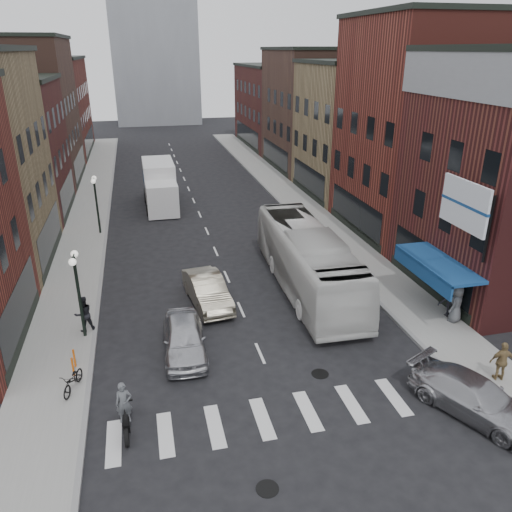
{
  "coord_description": "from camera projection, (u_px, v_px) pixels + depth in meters",
  "views": [
    {
      "loc": [
        -4.39,
        -16.66,
        12.12
      ],
      "look_at": [
        0.93,
        5.65,
        2.56
      ],
      "focal_mm": 35.0,
      "sensor_mm": 36.0,
      "label": 1
    }
  ],
  "objects": [
    {
      "name": "curb_left",
      "position": [
        108.0,
        217.0,
        38.82
      ],
      "size": [
        0.2,
        74.0,
        0.16
      ],
      "primitive_type": "cube",
      "color": "gray",
      "rests_on": "ground"
    },
    {
      "name": "bldg_left_far_a",
      "position": [
        16.0,
        112.0,
        46.22
      ],
      "size": [
        10.3,
        12.2,
        13.3
      ],
      "color": "#4C3026",
      "rests_on": "ground"
    },
    {
      "name": "sidewalk_left",
      "position": [
        88.0,
        217.0,
        38.47
      ],
      "size": [
        3.0,
        74.0,
        0.15
      ],
      "primitive_type": "cube",
      "color": "gray",
      "rests_on": "ground"
    },
    {
      "name": "ped_right_a",
      "position": [
        450.0,
        299.0,
        23.86
      ],
      "size": [
        1.19,
        0.62,
        1.8
      ],
      "primitive_type": "imported",
      "rotation": [
        0.0,
        0.0,
        3.1
      ],
      "color": "black",
      "rests_on": "sidewalk_right"
    },
    {
      "name": "sidewalk_right",
      "position": [
        298.0,
        203.0,
        42.11
      ],
      "size": [
        3.0,
        74.0,
        0.15
      ],
      "primitive_type": "cube",
      "color": "gray",
      "rests_on": "ground"
    },
    {
      "name": "curb_right",
      "position": [
        281.0,
        205.0,
        41.81
      ],
      "size": [
        0.2,
        74.0,
        0.16
      ],
      "primitive_type": "cube",
      "color": "gray",
      "rests_on": "ground"
    },
    {
      "name": "crosswalk_stripes",
      "position": [
        287.0,
        414.0,
        17.87
      ],
      "size": [
        12.0,
        2.2,
        0.01
      ],
      "primitive_type": "cube",
      "color": "silver",
      "rests_on": "ground"
    },
    {
      "name": "streetlamp_far",
      "position": [
        96.0,
        195.0,
        34.02
      ],
      "size": [
        0.32,
        1.22,
        4.11
      ],
      "color": "black",
      "rests_on": "ground"
    },
    {
      "name": "ground",
      "position": [
        266.0,
        367.0,
        20.56
      ],
      "size": [
        160.0,
        160.0,
        0.0
      ],
      "primitive_type": "plane",
      "color": "black",
      "rests_on": "ground"
    },
    {
      "name": "motorcycle_rider",
      "position": [
        125.0,
        410.0,
        16.71
      ],
      "size": [
        0.56,
        1.97,
        2.0
      ],
      "rotation": [
        0.0,
        0.0,
        0.03
      ],
      "color": "black",
      "rests_on": "ground"
    },
    {
      "name": "ped_right_b",
      "position": [
        502.0,
        361.0,
        19.22
      ],
      "size": [
        1.05,
        0.68,
        1.65
      ],
      "primitive_type": "imported",
      "rotation": [
        0.0,
        0.0,
        2.92
      ],
      "color": "olive",
      "rests_on": "sidewalk_right"
    },
    {
      "name": "box_truck",
      "position": [
        160.0,
        186.0,
        40.9
      ],
      "size": [
        2.55,
        8.06,
        3.51
      ],
      "rotation": [
        0.0,
        0.0,
        0.0
      ],
      "color": "white",
      "rests_on": "ground"
    },
    {
      "name": "ped_right_c",
      "position": [
        457.0,
        304.0,
        23.36
      ],
      "size": [
        1.08,
        0.98,
        1.85
      ],
      "primitive_type": "imported",
      "rotation": [
        0.0,
        0.0,
        3.7
      ],
      "color": "#575A5E",
      "rests_on": "sidewalk_right"
    },
    {
      "name": "bike_rack",
      "position": [
        74.0,
        362.0,
        19.89
      ],
      "size": [
        0.08,
        0.68,
        0.8
      ],
      "color": "#D8590C",
      "rests_on": "sidewalk_left"
    },
    {
      "name": "streetlamp_near",
      "position": [
        77.0,
        280.0,
        21.45
      ],
      "size": [
        0.32,
        1.22,
        4.11
      ],
      "color": "black",
      "rests_on": "ground"
    },
    {
      "name": "bldg_right_mid_b",
      "position": [
        365.0,
        129.0,
        43.14
      ],
      "size": [
        10.3,
        10.2,
        11.3
      ],
      "color": "olive",
      "rests_on": "ground"
    },
    {
      "name": "bldg_right_mid_a",
      "position": [
        430.0,
        128.0,
        33.59
      ],
      "size": [
        10.3,
        10.2,
        14.3
      ],
      "color": "maroon",
      "rests_on": "ground"
    },
    {
      "name": "parked_bicycle",
      "position": [
        73.0,
        380.0,
        18.78
      ],
      "size": [
        1.03,
        1.69,
        0.84
      ],
      "primitive_type": "imported",
      "rotation": [
        0.0,
        0.0,
        -0.32
      ],
      "color": "black",
      "rests_on": "sidewalk_left"
    },
    {
      "name": "ped_left_solo",
      "position": [
        84.0,
        314.0,
        22.6
      ],
      "size": [
        0.95,
        0.75,
        1.7
      ],
      "primitive_type": "imported",
      "rotation": [
        0.0,
        0.0,
        3.52
      ],
      "color": "black",
      "rests_on": "sidewalk_left"
    },
    {
      "name": "bldg_right_far_b",
      "position": [
        283.0,
        106.0,
        65.78
      ],
      "size": [
        10.3,
        16.2,
        10.3
      ],
      "color": "#4D1B1B",
      "rests_on": "ground"
    },
    {
      "name": "bldg_left_far_b",
      "position": [
        41.0,
        108.0,
        59.18
      ],
      "size": [
        10.3,
        16.2,
        11.3
      ],
      "color": "maroon",
      "rests_on": "ground"
    },
    {
      "name": "billboard_sign",
      "position": [
        466.0,
        206.0,
        20.49
      ],
      "size": [
        1.52,
        3.0,
        3.7
      ],
      "color": "black",
      "rests_on": "ground"
    },
    {
      "name": "sedan_left_near",
      "position": [
        184.0,
        338.0,
        21.2
      ],
      "size": [
        1.93,
        4.46,
        1.5
      ],
      "primitive_type": "imported",
      "rotation": [
        0.0,
        0.0,
        -0.04
      ],
      "color": "silver",
      "rests_on": "ground"
    },
    {
      "name": "transit_bus",
      "position": [
        307.0,
        260.0,
        26.65
      ],
      "size": [
        3.17,
        12.2,
        3.38
      ],
      "primitive_type": "imported",
      "rotation": [
        0.0,
        0.0,
        -0.03
      ],
      "color": "silver",
      "rests_on": "ground"
    },
    {
      "name": "sedan_left_far",
      "position": [
        207.0,
        290.0,
        25.33
      ],
      "size": [
        2.17,
        4.8,
        1.53
      ],
      "primitive_type": "imported",
      "rotation": [
        0.0,
        0.0,
        0.12
      ],
      "color": "#B4AB92",
      "rests_on": "ground"
    },
    {
      "name": "awning_blue",
      "position": [
        435.0,
        265.0,
        23.71
      ],
      "size": [
        1.8,
        5.0,
        0.78
      ],
      "color": "navy",
      "rests_on": "ground"
    },
    {
      "name": "bldg_right_far_a",
      "position": [
        321.0,
        109.0,
        52.83
      ],
      "size": [
        10.3,
        12.2,
        12.3
      ],
      "color": "#4C3026",
      "rests_on": "ground"
    },
    {
      "name": "curb_car",
      "position": [
        474.0,
        397.0,
        17.71
      ],
      "size": [
        3.8,
        5.07,
        1.37
      ],
      "primitive_type": "imported",
      "rotation": [
        0.0,
        0.0,
        0.46
      ],
      "color": "#A7A7AC",
      "rests_on": "ground"
    }
  ]
}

